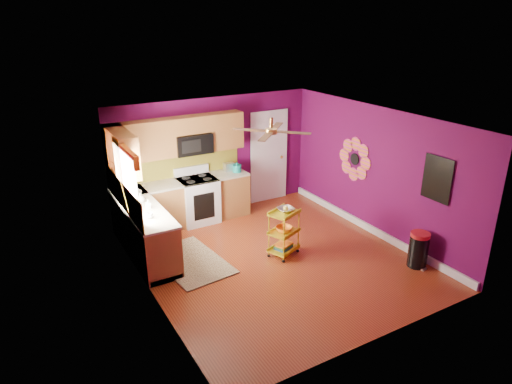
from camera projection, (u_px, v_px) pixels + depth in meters
ground at (276, 259)px, 8.13m from camera, size 5.00×5.00×0.00m
room_envelope at (279, 172)px, 7.55m from camera, size 4.54×5.04×2.52m
lower_cabinets at (167, 216)px, 8.81m from camera, size 2.81×2.31×0.94m
electric_range at (198, 199)px, 9.45m from camera, size 0.76×0.66×1.13m
upper_cabinetry at (161, 142)px, 8.65m from camera, size 2.80×2.30×1.26m
left_window at (126, 170)px, 7.31m from camera, size 0.08×1.35×1.08m
panel_door at (269, 157)px, 10.38m from camera, size 0.95×0.11×2.15m
right_wall_art at (389, 167)px, 8.36m from camera, size 0.04×2.74×1.04m
ceiling_fan at (271, 131)px, 7.46m from camera, size 1.01×1.01×0.26m
shag_rug at (191, 261)px, 8.02m from camera, size 1.16×1.72×0.02m
rolling_cart at (284, 230)px, 8.10m from camera, size 0.62×0.55×0.94m
trash_can at (418, 250)px, 7.79m from camera, size 0.39×0.40×0.63m
teal_kettle at (237, 168)px, 9.65m from camera, size 0.18×0.18×0.21m
toaster at (229, 167)px, 9.72m from camera, size 0.22×0.15×0.18m
soap_bottle_a at (148, 204)px, 7.82m from camera, size 0.08×0.08×0.17m
soap_bottle_b at (140, 197)px, 8.09m from camera, size 0.14×0.14×0.18m
counter_dish at (135, 193)px, 8.48m from camera, size 0.24×0.24×0.06m
counter_cup at (150, 215)px, 7.47m from camera, size 0.12×0.12×0.10m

